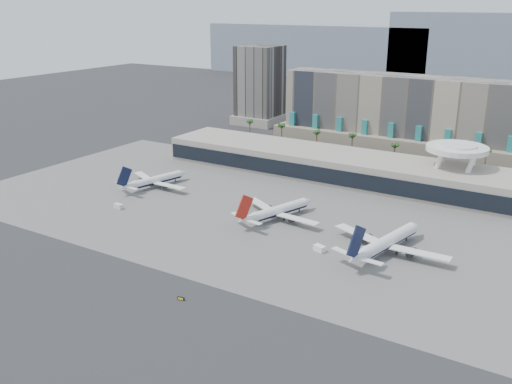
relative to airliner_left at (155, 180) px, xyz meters
The scene contains 13 objects.
ground 82.09m from the airliner_left, 41.11° to the right, with size 900.00×900.00×0.00m, color #232326.
apron_pad 61.90m from the airliner_left, ahead, with size 260.00×130.00×0.06m, color #5B5B59.
hotel 140.91m from the airliner_left, 59.21° to the left, with size 140.00×30.00×42.00m.
office_tower 151.08m from the airliner_left, 102.80° to the left, with size 30.00×30.00×52.00m.
terminal 83.41m from the airliner_left, 42.13° to the left, with size 170.00×32.50×14.50m.
saucer_structure 133.14m from the airliner_left, 27.99° to the left, with size 26.00×26.00×21.89m.
palm_row 114.37m from the airliner_left, 52.93° to the left, with size 157.80×2.80×13.10m.
airliner_left is the anchor object (origin of this frame).
airliner_centre 67.19m from the airliner_left, ahead, with size 36.96×38.24×13.66m.
airliner_right 114.17m from the airliner_left, ahead, with size 42.67×44.36×15.48m.
service_vehicle_a 30.26m from the airliner_left, 78.31° to the right, with size 4.04×1.97×1.97m, color silver.
service_vehicle_b 96.97m from the airliner_left, 14.64° to the right, with size 3.98×2.27×2.05m, color white.
taxiway_sign 106.03m from the airliner_left, 45.05° to the right, with size 2.17×0.65×0.98m.
Camera 1 is at (105.83, -131.47, 80.12)m, focal length 40.00 mm.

